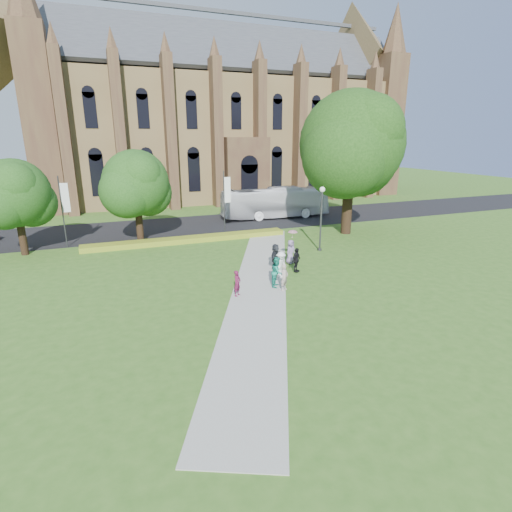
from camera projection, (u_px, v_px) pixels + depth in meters
name	position (u px, v px, depth m)	size (l,w,h in m)	color
ground	(266.00, 289.00, 24.57)	(160.00, 160.00, 0.00)	#34611D
road	(194.00, 225.00, 42.41)	(160.00, 10.00, 0.02)	black
footpath	(260.00, 284.00, 25.45)	(3.20, 30.00, 0.04)	#B2B2A8
flower_hedge	(189.00, 240.00, 35.59)	(18.00, 1.40, 0.45)	gold
cathedral	(226.00, 109.00, 59.80)	(52.60, 18.25, 28.00)	olive
streetlamp	(321.00, 211.00, 32.04)	(0.44, 0.44, 5.24)	#38383D
large_tree	(351.00, 144.00, 36.53)	(9.60, 9.60, 13.20)	#332114
street_tree_0	(15.00, 193.00, 30.43)	(5.20, 5.20, 7.50)	#332114
street_tree_1	(136.00, 183.00, 33.92)	(5.60, 5.60, 8.05)	#332114
banner_pole_0	(225.00, 199.00, 37.90)	(0.70, 0.10, 6.00)	#38383D
banner_pole_1	(63.00, 208.00, 33.01)	(0.70, 0.10, 6.00)	#38383D
tour_coach	(275.00, 203.00, 45.90)	(2.92, 12.47, 3.47)	silver
pedestrian_0	(237.00, 283.00, 23.27)	(0.56, 0.37, 1.54)	#5B1435
pedestrian_1	(277.00, 272.00, 24.68)	(0.92, 0.72, 1.90)	#1C8C73
pedestrian_2	(281.00, 264.00, 26.35)	(1.13, 0.65, 1.75)	white
pedestrian_3	(296.00, 260.00, 27.39)	(1.00, 0.41, 1.70)	black
pedestrian_4	(291.00, 252.00, 29.30)	(0.86, 0.56, 1.77)	gray
pedestrian_5	(275.00, 256.00, 28.08)	(1.67, 0.53, 1.80)	#222428
pedestrian_6	(284.00, 277.00, 24.11)	(0.60, 0.39, 1.64)	#A6918A
parasol	(293.00, 235.00, 29.11)	(0.69, 0.69, 0.61)	#ECA6C9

